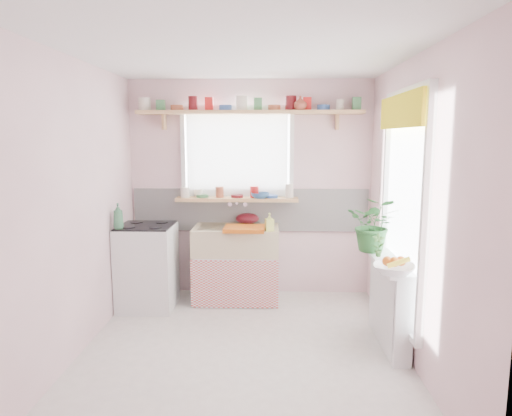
{
  "coord_description": "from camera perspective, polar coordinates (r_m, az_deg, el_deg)",
  "views": [
    {
      "loc": [
        0.23,
        -3.71,
        1.84
      ],
      "look_at": [
        0.1,
        0.55,
        1.18
      ],
      "focal_mm": 32.0,
      "sensor_mm": 36.0,
      "label": 1
    }
  ],
  "objects": [
    {
      "name": "herb_pot",
      "position": [
        4.27,
        15.04,
        -4.51
      ],
      "size": [
        0.12,
        0.09,
        0.21
      ],
      "primitive_type": "imported",
      "rotation": [
        0.0,
        0.0,
        -0.15
      ],
      "color": "#315923",
      "rests_on": "radiator_ledge"
    },
    {
      "name": "cooker",
      "position": [
        5.13,
        -13.42,
        -7.08
      ],
      "size": [
        0.58,
        0.58,
        0.93
      ],
      "color": "white",
      "rests_on": "ground"
    },
    {
      "name": "room",
      "position": [
        4.61,
        7.14,
        2.86
      ],
      "size": [
        3.2,
        3.2,
        3.2
      ],
      "color": "white",
      "rests_on": "ground"
    },
    {
      "name": "shelf_vase",
      "position": [
        5.14,
        5.56,
        12.93
      ],
      "size": [
        0.17,
        0.17,
        0.15
      ],
      "primitive_type": "imported",
      "rotation": [
        0.0,
        0.0,
        -0.2
      ],
      "color": "#98422E",
      "rests_on": "pine_shelf"
    },
    {
      "name": "pine_shelf",
      "position": [
        5.19,
        -0.78,
        11.87
      ],
      "size": [
        2.52,
        0.24,
        0.04
      ],
      "primitive_type": "cube",
      "color": "tan",
      "rests_on": "room"
    },
    {
      "name": "shelf_crockery",
      "position": [
        5.19,
        -0.78,
        12.7
      ],
      "size": [
        2.47,
        0.11,
        0.12
      ],
      "color": "silver",
      "rests_on": "pine_shelf"
    },
    {
      "name": "dish_tray",
      "position": [
        4.91,
        -1.45,
        -2.6
      ],
      "size": [
        0.45,
        0.34,
        0.04
      ],
      "primitive_type": "cube",
      "rotation": [
        0.0,
        0.0,
        -0.03
      ],
      "color": "#CD5C12",
      "rests_on": "sink_unit"
    },
    {
      "name": "sill_bowl",
      "position": [
        5.17,
        0.51,
        1.58
      ],
      "size": [
        0.26,
        0.26,
        0.06
      ],
      "primitive_type": "imported",
      "rotation": [
        0.0,
        0.0,
        0.34
      ],
      "color": "#2E5D95",
      "rests_on": "windowsill"
    },
    {
      "name": "windowsill",
      "position": [
        5.25,
        -2.39,
        1.1
      ],
      "size": [
        1.4,
        0.22,
        0.04
      ],
      "primitive_type": "cube",
      "color": "tan",
      "rests_on": "room"
    },
    {
      "name": "fruit_bowl",
      "position": [
        3.78,
        16.87,
        -7.35
      ],
      "size": [
        0.41,
        0.41,
        0.08
      ],
      "primitive_type": "imported",
      "rotation": [
        0.0,
        0.0,
        -0.32
      ],
      "color": "silver",
      "rests_on": "radiator_ledge"
    },
    {
      "name": "colander",
      "position": [
        5.29,
        -1.09,
        -1.32
      ],
      "size": [
        0.33,
        0.33,
        0.12
      ],
      "primitive_type": "ellipsoid",
      "rotation": [
        0.0,
        0.0,
        -0.21
      ],
      "color": "#4E0D15",
      "rests_on": "sink_unit"
    },
    {
      "name": "radiator_ledge",
      "position": [
        4.3,
        16.38,
        -11.2
      ],
      "size": [
        0.22,
        0.95,
        0.78
      ],
      "color": "white",
      "rests_on": "ground"
    },
    {
      "name": "fruit",
      "position": [
        3.77,
        16.97,
        -6.42
      ],
      "size": [
        0.2,
        0.14,
        0.1
      ],
      "color": "#D55C11",
      "rests_on": "fruit_bowl"
    },
    {
      "name": "soap_bottle_sink",
      "position": [
        4.89,
        1.69,
        -1.76
      ],
      "size": [
        0.1,
        0.11,
        0.19
      ],
      "primitive_type": "imported",
      "rotation": [
        0.0,
        0.0,
        0.22
      ],
      "color": "#D7E465",
      "rests_on": "sink_unit"
    },
    {
      "name": "sill_crockery",
      "position": [
        5.24,
        -2.58,
        1.92
      ],
      "size": [
        1.35,
        0.11,
        0.12
      ],
      "color": "silver",
      "rests_on": "windowsill"
    },
    {
      "name": "sill_cup",
      "position": [
        5.35,
        -7.22,
        1.88
      ],
      "size": [
        0.14,
        0.14,
        0.09
      ],
      "primitive_type": "imported",
      "rotation": [
        0.0,
        0.0,
        0.35
      ],
      "color": "white",
      "rests_on": "windowsill"
    },
    {
      "name": "sink_unit",
      "position": [
        5.21,
        -2.49,
        -6.92
      ],
      "size": [
        0.95,
        0.65,
        1.11
      ],
      "color": "white",
      "rests_on": "ground"
    },
    {
      "name": "jade_plant",
      "position": [
        4.43,
        14.54,
        -1.97
      ],
      "size": [
        0.59,
        0.55,
        0.52
      ],
      "primitive_type": "imported",
      "rotation": [
        0.0,
        0.0,
        -0.39
      ],
      "color": "#245B27",
      "rests_on": "radiator_ledge"
    },
    {
      "name": "cooker_bottle",
      "position": [
        4.86,
        -16.85,
        -0.98
      ],
      "size": [
        0.13,
        0.13,
        0.27
      ],
      "primitive_type": "imported",
      "rotation": [
        0.0,
        0.0,
        0.34
      ],
      "color": "#39724D",
      "rests_on": "cooker"
    }
  ]
}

